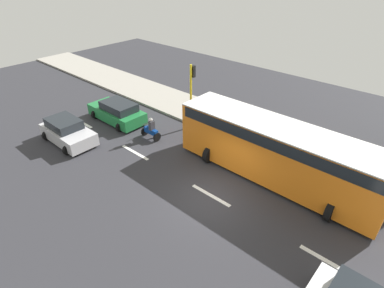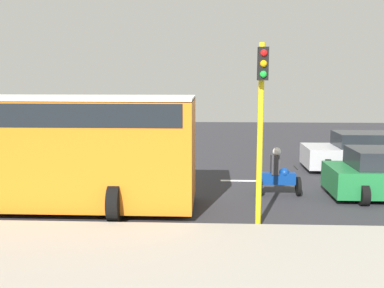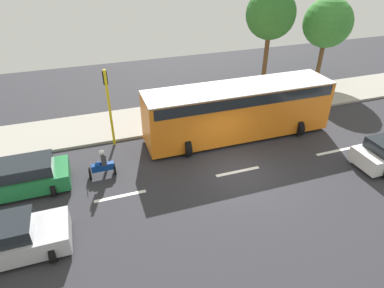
% 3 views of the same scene
% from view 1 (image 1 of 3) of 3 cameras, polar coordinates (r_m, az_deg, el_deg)
% --- Properties ---
extents(ground_plane, '(40.00, 60.00, 0.10)m').
position_cam_1_polar(ground_plane, '(15.95, 3.48, -9.57)').
color(ground_plane, '#2D2D33').
extents(sidewalk, '(4.00, 60.00, 0.15)m').
position_cam_1_polar(sidewalk, '(20.86, 15.64, 0.46)').
color(sidewalk, '#9E998E').
rests_on(sidewalk, ground).
extents(lane_stripe_north, '(0.20, 2.40, 0.01)m').
position_cam_1_polar(lane_stripe_north, '(14.19, 23.90, -19.28)').
color(lane_stripe_north, white).
rests_on(lane_stripe_north, ground).
extents(lane_stripe_mid, '(0.20, 2.40, 0.01)m').
position_cam_1_polar(lane_stripe_mid, '(15.91, 3.49, -9.42)').
color(lane_stripe_mid, white).
rests_on(lane_stripe_mid, ground).
extents(lane_stripe_south, '(0.20, 2.40, 0.01)m').
position_cam_1_polar(lane_stripe_south, '(19.41, -10.44, -1.54)').
color(lane_stripe_south, white).
rests_on(lane_stripe_south, ground).
extents(lane_stripe_far_south, '(0.20, 2.40, 0.01)m').
position_cam_1_polar(lane_stripe_far_south, '(23.92, -19.55, 3.74)').
color(lane_stripe_far_south, white).
rests_on(lane_stripe_far_south, ground).
extents(car_green, '(2.37, 4.56, 1.52)m').
position_cam_1_polar(car_green, '(23.16, -13.59, 5.77)').
color(car_green, '#1E7238').
rests_on(car_green, ground).
extents(car_silver, '(2.31, 3.99, 1.52)m').
position_cam_1_polar(car_silver, '(21.44, -21.96, 2.10)').
color(car_silver, '#B7B7BC').
rests_on(car_silver, ground).
extents(city_bus, '(3.20, 11.00, 3.16)m').
position_cam_1_polar(city_bus, '(16.60, 15.27, -0.83)').
color(city_bus, orange).
rests_on(city_bus, ground).
extents(motorcycle, '(0.60, 1.30, 1.53)m').
position_cam_1_polar(motorcycle, '(20.45, -7.58, 2.61)').
color(motorcycle, black).
rests_on(motorcycle, ground).
extents(traffic_light_corner, '(0.49, 0.24, 4.50)m').
position_cam_1_polar(traffic_light_corner, '(20.77, -0.03, 10.33)').
color(traffic_light_corner, yellow).
rests_on(traffic_light_corner, ground).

